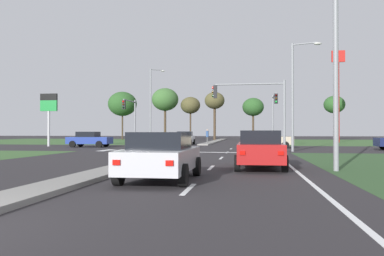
% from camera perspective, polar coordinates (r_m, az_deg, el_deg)
% --- Properties ---
extents(ground_plane, '(200.00, 200.00, 0.00)m').
position_cam_1_polar(ground_plane, '(35.20, 0.22, -3.02)').
color(ground_plane, '#282628').
extents(grass_verge_far_left, '(35.00, 35.00, 0.01)m').
position_cam_1_polar(grass_verge_far_left, '(66.73, -18.78, -1.83)').
color(grass_verge_far_left, '#385B2D').
rests_on(grass_verge_far_left, ground).
extents(median_island_near, '(1.20, 22.00, 0.14)m').
position_cam_1_polar(median_island_near, '(16.66, -9.28, -5.50)').
color(median_island_near, gray).
rests_on(median_island_near, ground).
extents(median_island_far, '(1.20, 36.00, 0.14)m').
position_cam_1_polar(median_island_far, '(60.03, 3.65, -1.94)').
color(median_island_far, gray).
rests_on(median_island_far, ground).
extents(lane_dash_near, '(0.14, 2.00, 0.01)m').
position_cam_1_polar(lane_dash_near, '(10.08, -0.53, -9.11)').
color(lane_dash_near, silver).
rests_on(lane_dash_near, ground).
extents(lane_dash_second, '(0.14, 2.00, 0.01)m').
position_cam_1_polar(lane_dash_second, '(15.99, 2.86, -5.94)').
color(lane_dash_second, silver).
rests_on(lane_dash_second, ground).
extents(lane_dash_third, '(0.14, 2.00, 0.01)m').
position_cam_1_polar(lane_dash_third, '(21.95, 4.40, -4.48)').
color(lane_dash_third, silver).
rests_on(lane_dash_third, ground).
extents(lane_dash_fourth, '(0.14, 2.00, 0.01)m').
position_cam_1_polar(lane_dash_fourth, '(27.93, 5.28, -3.65)').
color(lane_dash_fourth, silver).
rests_on(lane_dash_fourth, ground).
extents(lane_dash_fifth, '(0.14, 2.00, 0.01)m').
position_cam_1_polar(lane_dash_fifth, '(33.91, 5.85, -3.10)').
color(lane_dash_fifth, silver).
rests_on(lane_dash_fifth, ground).
extents(edge_line_right, '(0.14, 24.00, 0.01)m').
position_cam_1_polar(edge_line_right, '(16.96, 14.58, -5.62)').
color(edge_line_right, silver).
rests_on(edge_line_right, ground).
extents(stop_bar_near, '(6.40, 0.50, 0.01)m').
position_cam_1_polar(stop_bar_near, '(27.87, 5.90, -3.65)').
color(stop_bar_near, silver).
rests_on(stop_bar_near, ground).
extents(crosswalk_bar_near, '(0.70, 2.80, 0.01)m').
position_cam_1_polar(crosswalk_bar_near, '(31.78, -12.68, -3.26)').
color(crosswalk_bar_near, silver).
rests_on(crosswalk_bar_near, ground).
extents(crosswalk_bar_second, '(0.70, 2.80, 0.01)m').
position_cam_1_polar(crosswalk_bar_second, '(31.38, -10.72, -3.30)').
color(crosswalk_bar_second, silver).
rests_on(crosswalk_bar_second, ground).
extents(crosswalk_bar_third, '(0.70, 2.80, 0.01)m').
position_cam_1_polar(crosswalk_bar_third, '(31.02, -8.71, -3.33)').
color(crosswalk_bar_third, silver).
rests_on(crosswalk_bar_third, ground).
extents(crosswalk_bar_fourth, '(0.70, 2.80, 0.01)m').
position_cam_1_polar(crosswalk_bar_fourth, '(30.70, -6.66, -3.37)').
color(crosswalk_bar_fourth, silver).
rests_on(crosswalk_bar_fourth, ground).
extents(crosswalk_bar_fifth, '(0.70, 2.80, 0.01)m').
position_cam_1_polar(crosswalk_bar_fifth, '(30.42, -4.56, -3.39)').
color(crosswalk_bar_fifth, silver).
rests_on(crosswalk_bar_fifth, ground).
extents(crosswalk_bar_sixth, '(0.70, 2.80, 0.01)m').
position_cam_1_polar(crosswalk_bar_sixth, '(30.19, -2.43, -3.42)').
color(crosswalk_bar_sixth, silver).
rests_on(crosswalk_bar_sixth, ground).
extents(car_white_near, '(2.01, 4.23, 1.55)m').
position_cam_1_polar(car_white_near, '(44.52, -1.10, -1.49)').
color(car_white_near, silver).
rests_on(car_white_near, ground).
extents(car_beige_second, '(4.32, 2.05, 1.58)m').
position_cam_1_polar(car_beige_second, '(36.41, 11.44, -1.66)').
color(car_beige_second, '#BCAD8E').
rests_on(car_beige_second, ground).
extents(car_blue_third, '(4.25, 2.01, 1.52)m').
position_cam_1_polar(car_blue_third, '(38.86, -15.09, -1.63)').
color(car_blue_third, navy).
rests_on(car_blue_third, ground).
extents(car_silver_fourth, '(2.06, 4.26, 1.49)m').
position_cam_1_polar(car_silver_fourth, '(11.86, -4.61, -4.13)').
color(car_silver_fourth, '#B7B7BC').
rests_on(car_silver_fourth, ground).
extents(car_red_fifth, '(1.97, 4.58, 1.55)m').
position_cam_1_polar(car_red_fifth, '(15.93, 10.09, -3.11)').
color(car_red_fifth, '#A31919').
rests_on(car_red_fifth, ground).
extents(traffic_signal_far_right, '(0.32, 5.14, 5.40)m').
position_cam_1_polar(traffic_signal_far_right, '(39.64, 12.16, 2.71)').
color(traffic_signal_far_right, gray).
rests_on(traffic_signal_far_right, ground).
extents(traffic_signal_far_left, '(0.32, 4.25, 5.07)m').
position_cam_1_polar(traffic_signal_far_left, '(41.82, -9.15, 2.16)').
color(traffic_signal_far_left, gray).
rests_on(traffic_signal_far_left, ground).
extents(traffic_signal_near_right, '(5.35, 0.32, 5.25)m').
position_cam_1_polar(traffic_signal_near_right, '(28.29, 9.52, 3.84)').
color(traffic_signal_near_right, gray).
rests_on(traffic_signal_near_right, ground).
extents(street_lamp_near, '(0.72, 2.44, 10.86)m').
position_cam_1_polar(street_lamp_near, '(16.05, 20.91, 15.78)').
color(street_lamp_near, gray).
rests_on(street_lamp_near, ground).
extents(street_lamp_second, '(2.15, 0.81, 8.26)m').
position_cam_1_polar(street_lamp_second, '(30.19, 15.15, 5.43)').
color(street_lamp_second, gray).
rests_on(street_lamp_second, ground).
extents(street_lamp_third, '(1.88, 1.19, 10.23)m').
position_cam_1_polar(street_lamp_third, '(53.08, -6.05, 3.90)').
color(street_lamp_third, gray).
rests_on(street_lamp_third, ground).
extents(pedestrian_at_median, '(0.34, 0.34, 1.68)m').
position_cam_1_polar(pedestrian_at_median, '(47.75, 2.30, -0.99)').
color(pedestrian_at_median, '#4C4C4C').
rests_on(pedestrian_at_median, median_island_far).
extents(fastfood_pole_sign, '(1.80, 0.40, 12.87)m').
position_cam_1_polar(fastfood_pole_sign, '(57.56, 21.00, 7.24)').
color(fastfood_pole_sign, red).
rests_on(fastfood_pole_sign, ground).
extents(fuel_price_totem, '(1.80, 0.24, 5.44)m').
position_cam_1_polar(fuel_price_totem, '(41.98, -20.61, 2.82)').
color(fuel_price_totem, silver).
rests_on(fuel_price_totem, ground).
extents(treeline_near, '(5.51, 5.51, 9.25)m').
position_cam_1_polar(treeline_near, '(75.00, -10.35, 3.56)').
color(treeline_near, '#423323').
rests_on(treeline_near, ground).
extents(treeline_second, '(5.03, 5.03, 9.76)m').
position_cam_1_polar(treeline_second, '(72.46, -4.04, 4.23)').
color(treeline_second, '#423323').
rests_on(treeline_second, ground).
extents(treeline_third, '(3.76, 3.76, 8.19)m').
position_cam_1_polar(treeline_third, '(73.09, -0.24, 3.38)').
color(treeline_third, '#423323').
rests_on(treeline_third, ground).
extents(treeline_fourth, '(3.54, 3.54, 8.59)m').
position_cam_1_polar(treeline_fourth, '(68.14, 3.40, 4.02)').
color(treeline_fourth, '#423323').
rests_on(treeline_fourth, ground).
extents(treeline_fifth, '(3.90, 3.90, 7.73)m').
position_cam_1_polar(treeline_fifth, '(70.83, 9.11, 3.09)').
color(treeline_fifth, '#423323').
rests_on(treeline_fifth, ground).
extents(treeline_sixth, '(3.67, 3.67, 7.91)m').
position_cam_1_polar(treeline_sixth, '(72.36, 20.50, 3.24)').
color(treeline_sixth, '#423323').
rests_on(treeline_sixth, ground).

